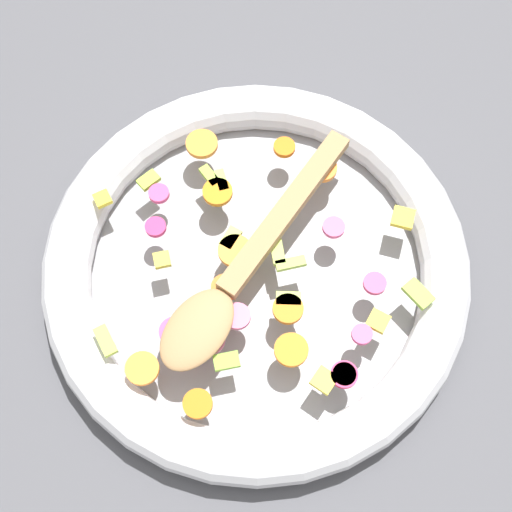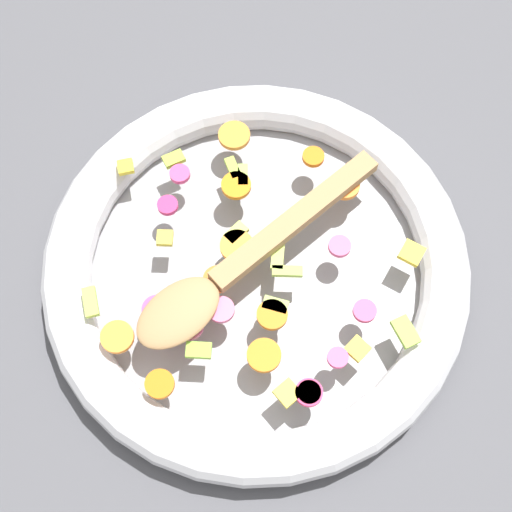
# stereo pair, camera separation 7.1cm
# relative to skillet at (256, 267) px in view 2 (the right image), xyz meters

# --- Properties ---
(ground_plane) EXTENTS (4.00, 4.00, 0.00)m
(ground_plane) POSITION_rel_skillet_xyz_m (0.00, 0.00, -0.02)
(ground_plane) COLOR #4C4C51
(skillet) EXTENTS (0.44, 0.44, 0.05)m
(skillet) POSITION_rel_skillet_xyz_m (0.00, 0.00, 0.00)
(skillet) COLOR gray
(skillet) RESTS_ON ground_plane
(chopped_vegetables) EXTENTS (0.34, 0.32, 0.01)m
(chopped_vegetables) POSITION_rel_skillet_xyz_m (0.01, 0.01, 0.03)
(chopped_vegetables) COLOR orange
(chopped_vegetables) RESTS_ON skillet
(wooden_spoon) EXTENTS (0.29, 0.15, 0.01)m
(wooden_spoon) POSITION_rel_skillet_xyz_m (0.02, 0.01, 0.04)
(wooden_spoon) COLOR #A87F51
(wooden_spoon) RESTS_ON chopped_vegetables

